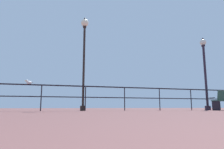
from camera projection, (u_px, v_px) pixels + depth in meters
The scene contains 4 objects.
pier_railing at pixel (85, 92), 8.76m from camera, with size 18.12×0.05×1.08m.
lamppost_center at pixel (84, 50), 9.21m from camera, with size 0.35×0.35×4.32m.
lamppost_right at pixel (205, 67), 11.06m from camera, with size 0.35×0.35×4.01m.
seagull_on_rail at pixel (29, 82), 8.14m from camera, with size 0.33×0.25×0.17m.
Camera 1 is at (-1.46, 1.20, 0.17)m, focal length 32.40 mm.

